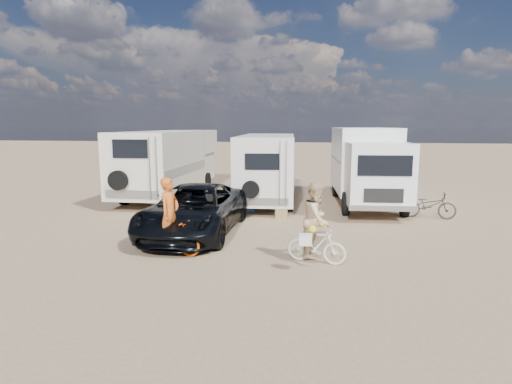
# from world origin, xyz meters

# --- Properties ---
(ground) EXTENTS (140.00, 140.00, 0.00)m
(ground) POSITION_xyz_m (0.00, 0.00, 0.00)
(ground) COLOR #A0805F
(ground) RESTS_ON ground
(rv_main) EXTENTS (2.70, 6.84, 2.89)m
(rv_main) POSITION_xyz_m (-0.46, 6.85, 1.44)
(rv_main) COLOR white
(rv_main) RESTS_ON ground
(rv_left) EXTENTS (2.53, 8.22, 3.04)m
(rv_left) POSITION_xyz_m (-5.18, 7.68, 1.52)
(rv_left) COLOR #EBE5CA
(rv_left) RESTS_ON ground
(box_truck) EXTENTS (2.77, 7.18, 3.21)m
(box_truck) POSITION_xyz_m (3.71, 6.67, 1.60)
(box_truck) COLOR white
(box_truck) RESTS_ON ground
(dark_suv) EXTENTS (2.51, 5.40, 1.50)m
(dark_suv) POSITION_xyz_m (-1.98, 1.08, 0.75)
(dark_suv) COLOR black
(dark_suv) RESTS_ON ground
(bike_man) EXTENTS (1.81, 0.94, 0.90)m
(bike_man) POSITION_xyz_m (-1.99, -1.02, 0.45)
(bike_man) COLOR #EF5105
(bike_man) RESTS_ON ground
(bike_woman) EXTENTS (1.53, 0.80, 0.89)m
(bike_woman) POSITION_xyz_m (1.76, -1.17, 0.44)
(bike_woman) COLOR beige
(bike_woman) RESTS_ON ground
(rider_man) EXTENTS (0.57, 0.74, 1.83)m
(rider_man) POSITION_xyz_m (-1.99, -1.02, 0.91)
(rider_man) COLOR #CD591B
(rider_man) RESTS_ON ground
(rider_woman) EXTENTS (0.90, 1.04, 1.82)m
(rider_woman) POSITION_xyz_m (1.76, -1.17, 0.91)
(rider_woman) COLOR #D6B082
(rider_woman) RESTS_ON ground
(bike_parked) EXTENTS (1.91, 0.94, 0.96)m
(bike_parked) POSITION_xyz_m (5.70, 4.45, 0.48)
(bike_parked) COLOR #242624
(bike_parked) RESTS_ON ground
(cooler) EXTENTS (0.61, 0.46, 0.46)m
(cooler) POSITION_xyz_m (-0.90, 4.53, 0.23)
(cooler) COLOR #2B4A82
(cooler) RESTS_ON ground
(crate) EXTENTS (0.50, 0.50, 0.35)m
(crate) POSITION_xyz_m (0.43, 3.76, 0.17)
(crate) COLOR olive
(crate) RESTS_ON ground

